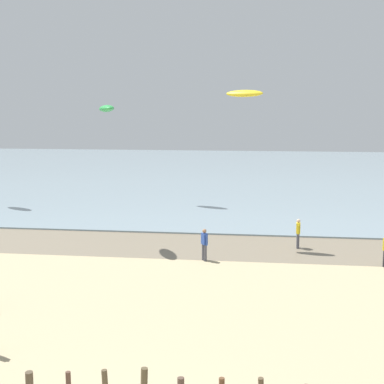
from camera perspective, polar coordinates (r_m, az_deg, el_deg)
name	(u,v)px	position (r m, az deg, el deg)	size (l,w,h in m)	color
wet_sand_strip	(196,246)	(31.02, 0.49, -5.83)	(120.00, 5.83, 0.01)	#7A6D59
sea	(231,172)	(68.26, 4.24, 2.21)	(160.00, 70.00, 0.10)	#7F939E
person_by_waterline	(204,244)	(27.86, 1.34, -5.58)	(0.38, 0.49, 1.71)	#4C4C56
person_right_flank	(298,233)	(30.94, 11.36, -4.30)	(0.23, 0.57, 1.71)	#4C4C56
kite_aloft_4	(244,93)	(30.47, 5.67, 10.52)	(2.11, 0.68, 0.34)	yellow
kite_aloft_9	(107,108)	(30.48, -9.19, 8.87)	(2.43, 0.78, 0.39)	green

